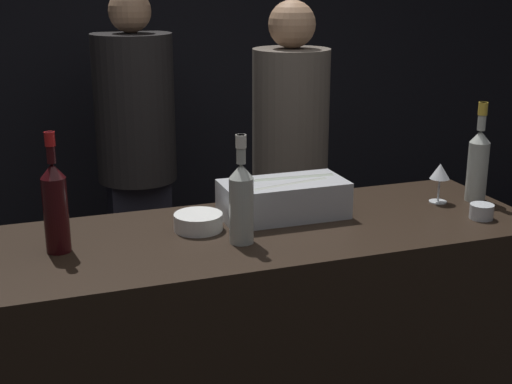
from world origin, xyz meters
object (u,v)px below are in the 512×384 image
(bowl_white, at_px, (198,221))
(person_in_hoodie, at_px, (290,169))
(red_wine_bottle_tall, at_px, (55,204))
(rose_wine_bottle, at_px, (478,161))
(wine_glass, at_px, (440,173))
(white_wine_bottle, at_px, (241,199))
(ice_bin_with_bottles, at_px, (285,197))
(person_blond_tee, at_px, (137,148))
(candle_votive, at_px, (482,211))

(bowl_white, xyz_separation_m, person_in_hoodie, (0.65, 0.81, -0.09))
(red_wine_bottle_tall, height_order, rose_wine_bottle, red_wine_bottle_tall)
(bowl_white, bearing_deg, wine_glass, -0.28)
(red_wine_bottle_tall, bearing_deg, white_wine_bottle, -11.57)
(ice_bin_with_bottles, distance_m, rose_wine_bottle, 0.74)
(rose_wine_bottle, bearing_deg, person_blond_tee, 125.04)
(white_wine_bottle, distance_m, person_in_hoodie, 1.13)
(white_wine_bottle, bearing_deg, candle_votive, -3.85)
(ice_bin_with_bottles, relative_size, white_wine_bottle, 1.24)
(person_in_hoodie, bearing_deg, white_wine_bottle, -85.44)
(candle_votive, xyz_separation_m, white_wine_bottle, (-0.85, 0.06, 0.12))
(rose_wine_bottle, relative_size, person_blond_tee, 0.21)
(ice_bin_with_bottles, xyz_separation_m, person_in_hoodie, (0.33, 0.78, -0.13))
(ice_bin_with_bottles, xyz_separation_m, person_blond_tee, (-0.27, 1.37, -0.11))
(white_wine_bottle, bearing_deg, person_in_hoodie, 60.09)
(person_in_hoodie, bearing_deg, wine_glass, -37.83)
(white_wine_bottle, bearing_deg, bowl_white, 122.22)
(person_in_hoodie, relative_size, person_blond_tee, 0.98)
(white_wine_bottle, bearing_deg, wine_glass, 10.52)
(wine_glass, relative_size, person_in_hoodie, 0.09)
(wine_glass, xyz_separation_m, person_in_hoodie, (-0.26, 0.81, -0.17))
(rose_wine_bottle, relative_size, person_in_hoodie, 0.21)
(white_wine_bottle, xyz_separation_m, red_wine_bottle_tall, (-0.55, 0.11, 0.01))
(ice_bin_with_bottles, distance_m, white_wine_bottle, 0.30)
(bowl_white, xyz_separation_m, white_wine_bottle, (0.10, -0.16, 0.11))
(ice_bin_with_bottles, relative_size, person_in_hoodie, 0.25)
(red_wine_bottle_tall, bearing_deg, rose_wine_bottle, 0.54)
(ice_bin_with_bottles, relative_size, rose_wine_bottle, 1.16)
(white_wine_bottle, height_order, person_blond_tee, person_blond_tee)
(bowl_white, xyz_separation_m, red_wine_bottle_tall, (-0.45, -0.04, 0.12))
(candle_votive, distance_m, person_in_hoodie, 1.07)
(person_in_hoodie, bearing_deg, ice_bin_with_bottles, -78.81)
(wine_glass, relative_size, white_wine_bottle, 0.43)
(person_blond_tee, bearing_deg, person_in_hoodie, -59.00)
(red_wine_bottle_tall, xyz_separation_m, person_blond_tee, (0.50, 1.45, -0.19))
(ice_bin_with_bottles, height_order, bowl_white, ice_bin_with_bottles)
(wine_glass, xyz_separation_m, candle_votive, (0.04, -0.21, -0.09))
(candle_votive, relative_size, person_blond_tee, 0.05)
(rose_wine_bottle, distance_m, person_blond_tee, 1.77)
(ice_bin_with_bottles, bearing_deg, white_wine_bottle, -139.44)
(white_wine_bottle, height_order, red_wine_bottle_tall, red_wine_bottle_tall)
(red_wine_bottle_tall, bearing_deg, bowl_white, 5.56)
(ice_bin_with_bottles, distance_m, person_in_hoodie, 0.85)
(ice_bin_with_bottles, bearing_deg, person_blond_tee, 101.20)
(person_in_hoodie, bearing_deg, bowl_white, -94.45)
(ice_bin_with_bottles, height_order, white_wine_bottle, white_wine_bottle)
(wine_glass, distance_m, rose_wine_bottle, 0.15)
(ice_bin_with_bottles, height_order, wine_glass, wine_glass)
(red_wine_bottle_tall, height_order, person_blond_tee, person_blond_tee)
(white_wine_bottle, relative_size, person_blond_tee, 0.20)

